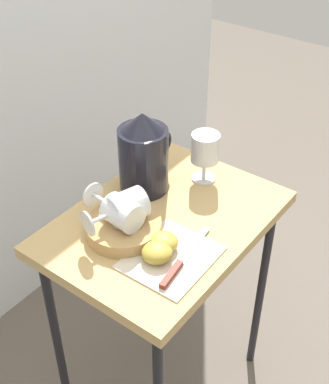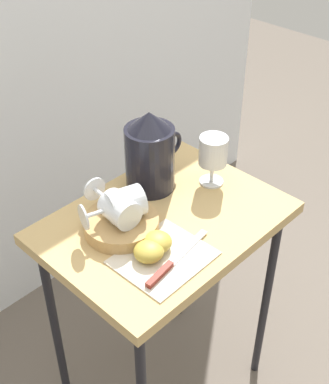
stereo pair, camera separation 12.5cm
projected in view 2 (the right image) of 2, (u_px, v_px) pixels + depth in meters
name	position (u px, v px, depth m)	size (l,w,h in m)	color
ground_plane	(165.00, 384.00, 1.72)	(6.00, 6.00, 0.00)	#665B51
curtain_drape	(2.00, 62.00, 1.54)	(2.40, 0.03, 1.81)	white
table	(165.00, 241.00, 1.34)	(0.58, 0.42, 0.70)	tan
linen_napkin	(163.00, 258.00, 1.19)	(0.20, 0.17, 0.00)	beige
basket_tray	(121.00, 224.00, 1.25)	(0.18, 0.18, 0.04)	tan
pitcher	(150.00, 158.00, 1.35)	(0.18, 0.13, 0.22)	black
wine_glass_upright	(213.00, 153.00, 1.36)	(0.07, 0.07, 0.14)	silver
wine_glass_tipped_near	(124.00, 204.00, 1.23)	(0.16, 0.11, 0.08)	silver
wine_glass_tipped_far	(118.00, 208.00, 1.22)	(0.08, 0.15, 0.07)	silver
apple_half_left	(149.00, 251.00, 1.17)	(0.07, 0.07, 0.04)	#B29938
apple_half_right	(157.00, 242.00, 1.20)	(0.07, 0.07, 0.04)	#B29938
knife	(169.00, 265.00, 1.16)	(0.22, 0.05, 0.01)	silver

